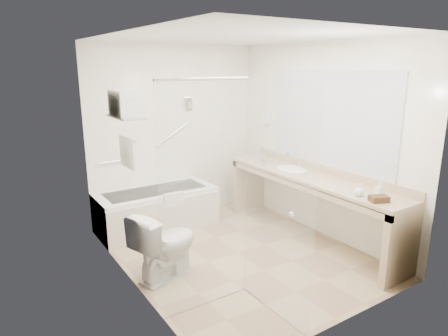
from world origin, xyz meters
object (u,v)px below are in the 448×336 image
bathtub (157,209)px  vanity_counter (310,192)px  toilet (166,244)px  water_bottle_left (287,162)px  amenity_basket (379,199)px

bathtub → vanity_counter: bearing=-42.4°
toilet → water_bottle_left: bearing=-99.3°
toilet → amenity_basket: 2.27m
amenity_basket → water_bottle_left: bearing=86.4°
vanity_counter → bathtub: bearing=137.6°
bathtub → amenity_basket: amenity_basket is taller
amenity_basket → water_bottle_left: 1.51m
vanity_counter → water_bottle_left: 0.52m
vanity_counter → toilet: 2.00m
toilet → amenity_basket: amenity_basket is taller
vanity_counter → amenity_basket: (-0.12, -1.08, 0.24)m
amenity_basket → vanity_counter: bearing=83.4°
bathtub → water_bottle_left: (1.49, -0.97, 0.68)m
water_bottle_left → bathtub: bearing=147.0°
bathtub → amenity_basket: 2.90m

